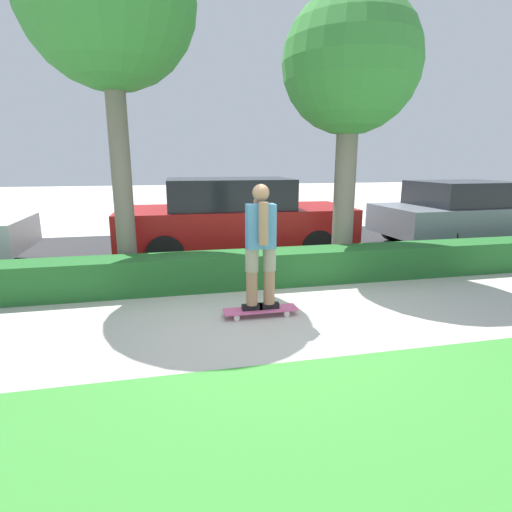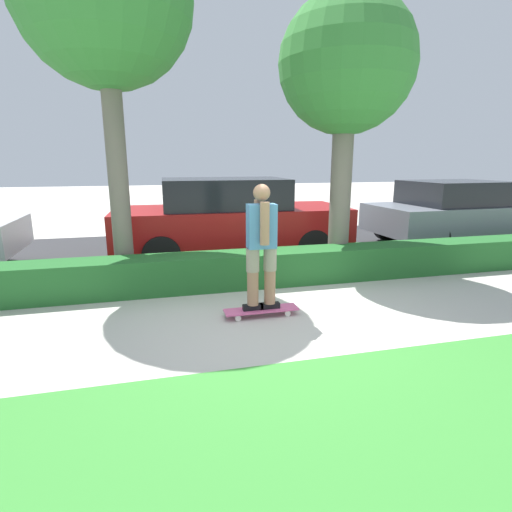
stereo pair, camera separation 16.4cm
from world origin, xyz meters
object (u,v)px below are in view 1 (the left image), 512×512
Objects in this scene: skateboard at (260,310)px; parked_car_middle at (234,217)px; tree_mid at (351,68)px; skater_person at (261,245)px; parked_car_rear at (465,213)px; tree_near at (108,1)px.

skateboard is 3.31m from parked_car_middle.
parked_car_middle is at bearing 138.61° from tree_mid.
skater_person is 3.23m from parked_car_middle.
tree_mid reaches higher than parked_car_rear.
tree_mid is 4.82m from parked_car_rear.
parked_car_middle is at bearing 86.57° from skater_person.
skater_person is 0.34× the size of parked_car_middle.
skater_person is 0.35× the size of tree_mid.
parked_car_middle reaches higher than skateboard.
skateboard is at bearing -93.58° from skater_person.
tree_mid reaches higher than parked_car_middle.
skateboard is 4.21m from tree_mid.
tree_near is at bearing -144.14° from parked_car_middle.
skateboard is 0.21× the size of parked_car_middle.
skater_person is 4.11m from tree_near.
tree_near reaches higher than tree_mid.
parked_car_rear is at bearing 1.68° from parked_car_middle.
parked_car_rear is at bearing 30.13° from skateboard.
tree_near is (-1.79, 1.85, 3.20)m from skater_person.
parked_car_middle is (0.19, 3.22, 0.77)m from skateboard.
skateboard is at bearing -45.99° from tree_near.
parked_car_middle is (0.19, 3.22, -0.10)m from skater_person.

